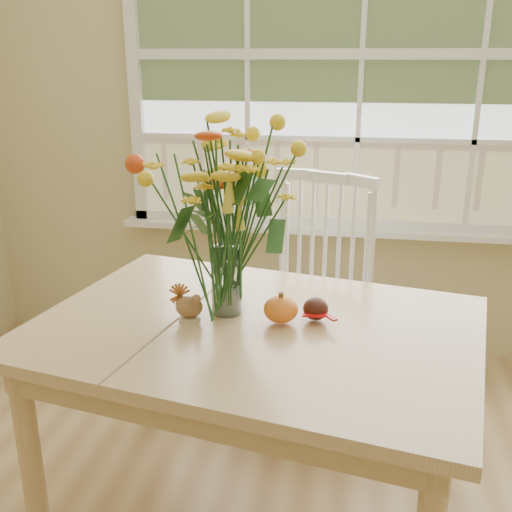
# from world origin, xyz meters

# --- Properties ---
(wall_back) EXTENTS (4.00, 0.02, 2.70)m
(wall_back) POSITION_xyz_m (0.00, 2.25, 1.35)
(wall_back) COLOR #CEC184
(wall_back) RESTS_ON floor
(window) EXTENTS (2.42, 0.12, 1.74)m
(window) POSITION_xyz_m (0.00, 2.21, 1.53)
(window) COLOR silver
(window) RESTS_ON wall_back
(dining_table) EXTENTS (1.54, 1.23, 0.74)m
(dining_table) POSITION_xyz_m (-0.30, 0.90, 0.64)
(dining_table) COLOR tan
(dining_table) RESTS_ON floor
(windsor_chair) EXTENTS (0.61, 0.60, 1.03)m
(windsor_chair) POSITION_xyz_m (-0.16, 1.71, 0.58)
(windsor_chair) COLOR white
(windsor_chair) RESTS_ON floor
(flower_vase) EXTENTS (0.47, 0.47, 0.56)m
(flower_vase) POSITION_xyz_m (-0.40, 0.97, 1.07)
(flower_vase) COLOR white
(flower_vase) RESTS_ON dining_table
(pumpkin) EXTENTS (0.11, 0.11, 0.09)m
(pumpkin) POSITION_xyz_m (-0.22, 0.92, 0.78)
(pumpkin) COLOR orange
(pumpkin) RESTS_ON dining_table
(turkey_figurine) EXTENTS (0.09, 0.07, 0.11)m
(turkey_figurine) POSITION_xyz_m (-0.51, 0.90, 0.78)
(turkey_figurine) COLOR #CCB78C
(turkey_figurine) RESTS_ON dining_table
(dark_gourd) EXTENTS (0.13, 0.11, 0.07)m
(dark_gourd) POSITION_xyz_m (-0.11, 0.96, 0.77)
(dark_gourd) COLOR #38160F
(dark_gourd) RESTS_ON dining_table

